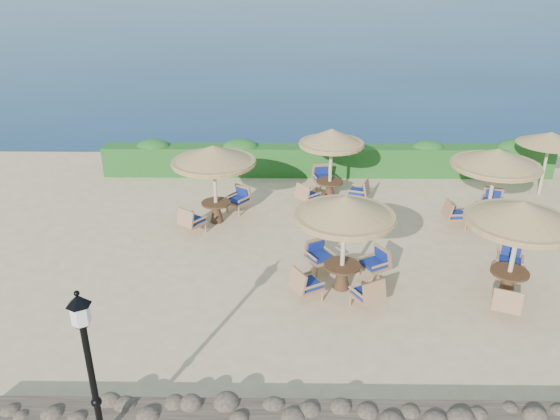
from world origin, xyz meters
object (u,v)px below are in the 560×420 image
object	(u,v)px
lamp_post	(93,385)
cafe_set_0	(344,228)
cafe_set_1	(519,226)
cafe_set_2	(214,165)
cafe_set_3	(331,153)
extra_parasol	(550,138)
cafe_set_4	(495,171)

from	to	relation	value
lamp_post	cafe_set_0	bearing A→B (deg)	49.68
cafe_set_1	cafe_set_2	bearing A→B (deg)	151.76
lamp_post	cafe_set_3	world-z (taller)	lamp_post
cafe_set_2	cafe_set_3	bearing A→B (deg)	26.80
cafe_set_1	lamp_post	bearing A→B (deg)	-149.78
cafe_set_2	cafe_set_3	size ratio (longest dim) A/B	1.00
cafe_set_3	cafe_set_0	bearing A→B (deg)	-90.97
cafe_set_1	cafe_set_2	world-z (taller)	same
extra_parasol	cafe_set_4	bearing A→B (deg)	-136.70
cafe_set_1	cafe_set_2	xyz separation A→B (m)	(-8.04, 4.32, 0.01)
cafe_set_1	cafe_set_4	world-z (taller)	same
cafe_set_1	cafe_set_3	distance (m)	7.54
lamp_post	extra_parasol	size ratio (longest dim) A/B	1.38
lamp_post	cafe_set_2	bearing A→B (deg)	84.94
cafe_set_1	cafe_set_4	bearing A→B (deg)	78.51
cafe_set_0	cafe_set_1	xyz separation A→B (m)	(4.25, -0.28, 0.23)
cafe_set_0	cafe_set_4	world-z (taller)	same
lamp_post	cafe_set_4	world-z (taller)	lamp_post
cafe_set_0	cafe_set_3	xyz separation A→B (m)	(0.10, 6.01, 0.01)
cafe_set_2	cafe_set_1	bearing A→B (deg)	-28.24
cafe_set_4	cafe_set_0	bearing A→B (deg)	-143.04
lamp_post	extra_parasol	world-z (taller)	lamp_post
cafe_set_1	cafe_set_2	size ratio (longest dim) A/B	1.05
lamp_post	cafe_set_1	xyz separation A→B (m)	(8.88, 5.17, 0.44)
cafe_set_0	cafe_set_3	world-z (taller)	same
lamp_post	cafe_set_4	bearing A→B (deg)	43.69
cafe_set_4	cafe_set_1	bearing A→B (deg)	-101.49
cafe_set_2	cafe_set_4	size ratio (longest dim) A/B	0.97
extra_parasol	cafe_set_3	xyz separation A→B (m)	(-7.87, -0.54, -0.39)
cafe_set_0	cafe_set_1	world-z (taller)	same
extra_parasol	cafe_set_2	xyz separation A→B (m)	(-11.76, -2.50, -0.17)
extra_parasol	cafe_set_0	xyz separation A→B (m)	(-7.97, -6.55, -0.41)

